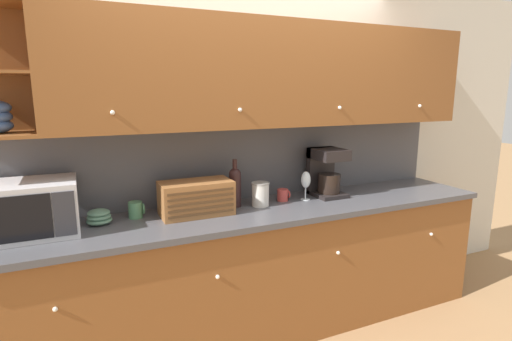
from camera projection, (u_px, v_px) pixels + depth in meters
ground_plane at (245, 307)px, 3.27m from camera, size 24.00×24.00×0.00m
wall_back at (243, 150)px, 3.04m from camera, size 5.91×0.06×2.60m
counter_unit at (261, 270)px, 2.90m from camera, size 3.53×0.65×0.93m
backsplash_panel at (244, 162)px, 3.02m from camera, size 3.51×0.01×0.56m
upper_cabinets at (275, 75)px, 2.81m from camera, size 3.51×0.37×0.72m
microwave at (30, 209)px, 2.26m from camera, size 0.50×0.39×0.31m
bowl_stack_on_counter at (99, 217)px, 2.46m from camera, size 0.15×0.15×0.09m
mug_blue_second at (136, 210)px, 2.58m from camera, size 0.10×0.09×0.11m
bread_box at (196, 198)px, 2.64m from camera, size 0.47×0.25×0.23m
wine_bottle at (235, 185)px, 2.82m from camera, size 0.09×0.09×0.34m
storage_canister at (260, 194)px, 2.84m from camera, size 0.13×0.13×0.17m
mug at (283, 195)px, 2.98m from camera, size 0.09×0.08×0.09m
wine_glass at (306, 181)px, 2.99m from camera, size 0.07×0.07×0.22m
coffee_maker at (326, 171)px, 3.12m from camera, size 0.23×0.28×0.37m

